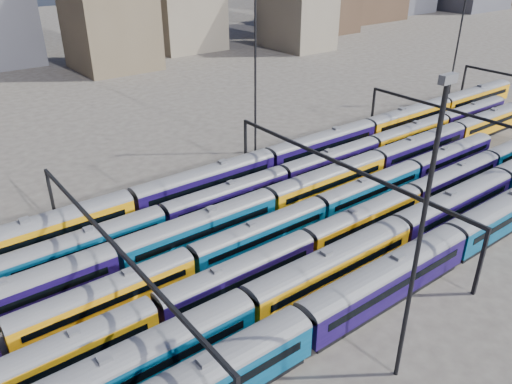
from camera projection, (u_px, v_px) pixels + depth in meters
ground at (277, 242)px, 60.64m from camera, size 500.00×500.00×0.00m
rake_0 at (387, 277)px, 49.65m from camera, size 112.59×3.30×5.56m
rake_1 at (332, 264)px, 51.81m from camera, size 109.09×3.19×5.39m
rake_2 at (307, 242)px, 56.14m from camera, size 113.42×2.77×4.65m
rake_3 at (191, 260)px, 53.08m from camera, size 113.29×2.77×4.64m
rake_4 at (328, 179)px, 70.15m from camera, size 104.60×3.06×5.16m
rake_5 at (228, 194)px, 66.40m from camera, size 134.77×2.82×4.73m
rake_6 at (206, 179)px, 69.63m from camera, size 156.72×3.27×5.52m
gantry_1 at (114, 252)px, 46.74m from camera, size 0.35×40.35×8.03m
gantry_2 at (339, 170)px, 62.92m from camera, size 0.35×40.35×8.03m
gantry_3 at (472, 122)px, 79.10m from camera, size 0.35×40.35×8.03m
mast_2 at (420, 234)px, 35.99m from camera, size 1.40×0.50×25.60m
mast_3 at (255, 71)px, 79.29m from camera, size 1.40×0.50×25.60m
mast_5 at (458, 40)px, 103.42m from camera, size 1.40×0.50×25.60m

